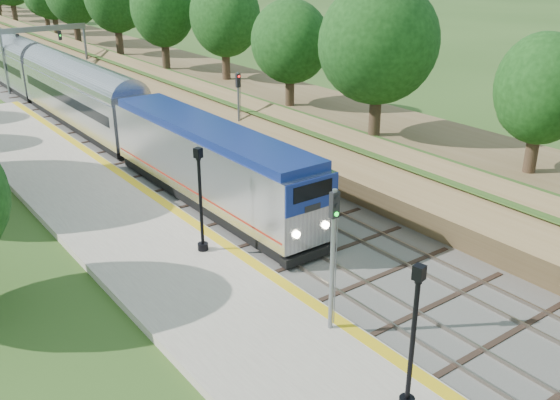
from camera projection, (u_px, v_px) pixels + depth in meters
ground at (518, 391)px, 20.35m from camera, size 320.00×320.00×0.00m
trackbed at (31, 81)px, 65.99m from camera, size 9.50×170.00×0.28m
platform at (154, 250)px, 29.30m from camera, size 6.40×68.00×0.38m
yellow_stripe at (206, 231)px, 30.79m from camera, size 0.55×68.00×0.01m
embankment at (105, 55)px, 69.87m from camera, size 10.64×170.00×11.70m
signal_gantry at (44, 41)px, 60.72m from camera, size 8.40×0.38×6.20m
train at (11, 64)px, 63.35m from camera, size 2.96×98.68×4.36m
lamppost_mid at (412, 347)px, 18.31m from camera, size 0.48×0.48×4.89m
lamppost_far at (201, 206)px, 28.11m from camera, size 0.49×0.49×4.95m
signal_platform at (333, 246)px, 21.80m from camera, size 0.32×0.26×5.50m
signal_farside at (239, 105)px, 41.78m from camera, size 0.31×0.24×5.61m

